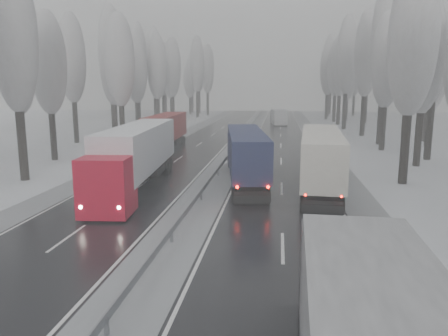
% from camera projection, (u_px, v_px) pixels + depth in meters
% --- Properties ---
extents(carriageway_right, '(7.50, 200.00, 0.03)m').
position_uv_depth(carriageway_right, '(281.00, 173.00, 37.72)').
color(carriageway_right, black).
rests_on(carriageway_right, ground).
extents(carriageway_left, '(7.50, 200.00, 0.03)m').
position_uv_depth(carriageway_left, '(163.00, 170.00, 39.01)').
color(carriageway_left, black).
rests_on(carriageway_left, ground).
extents(median_slush, '(3.00, 200.00, 0.04)m').
position_uv_depth(median_slush, '(221.00, 171.00, 38.36)').
color(median_slush, '#93969A').
rests_on(median_slush, ground).
extents(shoulder_right, '(2.40, 200.00, 0.04)m').
position_uv_depth(shoulder_right, '(340.00, 174.00, 37.11)').
color(shoulder_right, '#93969A').
rests_on(shoulder_right, ground).
extents(shoulder_left, '(2.40, 200.00, 0.04)m').
position_uv_depth(shoulder_left, '(110.00, 169.00, 39.62)').
color(shoulder_left, '#93969A').
rests_on(shoulder_left, ground).
extents(median_guardrail, '(0.12, 200.00, 0.76)m').
position_uv_depth(median_guardrail, '(221.00, 165.00, 38.24)').
color(median_guardrail, slate).
rests_on(median_guardrail, ground).
extents(tree_18, '(3.60, 3.60, 16.58)m').
position_uv_depth(tree_18, '(413.00, 40.00, 31.74)').
color(tree_18, black).
rests_on(tree_18, ground).
extents(tree_20, '(3.60, 3.60, 15.71)m').
position_uv_depth(tree_20, '(425.00, 55.00, 39.35)').
color(tree_20, black).
rests_on(tree_20, ground).
extents(tree_21, '(3.60, 3.60, 18.62)m').
position_uv_depth(tree_21, '(437.00, 38.00, 42.64)').
color(tree_21, black).
rests_on(tree_21, ground).
extents(tree_22, '(3.60, 3.60, 15.86)m').
position_uv_depth(tree_22, '(387.00, 61.00, 49.62)').
color(tree_22, black).
rests_on(tree_22, ground).
extents(tree_23, '(3.60, 3.60, 13.55)m').
position_uv_depth(tree_23, '(432.00, 75.00, 53.02)').
color(tree_23, black).
rests_on(tree_23, ground).
extents(tree_24, '(3.60, 3.60, 20.49)m').
position_uv_depth(tree_24, '(386.00, 39.00, 54.26)').
color(tree_24, black).
rests_on(tree_24, ground).
extents(tree_25, '(3.60, 3.60, 19.44)m').
position_uv_depth(tree_25, '(433.00, 47.00, 57.44)').
color(tree_25, black).
rests_on(tree_25, ground).
extents(tree_26, '(3.60, 3.60, 18.78)m').
position_uv_depth(tree_26, '(366.00, 54.00, 64.50)').
color(tree_26, black).
rests_on(tree_26, ground).
extents(tree_27, '(3.60, 3.60, 17.62)m').
position_uv_depth(tree_27, '(409.00, 61.00, 67.66)').
color(tree_27, black).
rests_on(tree_27, ground).
extents(tree_28, '(3.60, 3.60, 19.62)m').
position_uv_depth(tree_28, '(347.00, 56.00, 74.98)').
color(tree_28, black).
rests_on(tree_28, ground).
extents(tree_29, '(3.60, 3.60, 18.11)m').
position_uv_depth(tree_29, '(386.00, 62.00, 78.15)').
color(tree_29, black).
rests_on(tree_29, ground).
extents(tree_30, '(3.60, 3.60, 17.86)m').
position_uv_depth(tree_30, '(341.00, 65.00, 84.66)').
color(tree_30, black).
rests_on(tree_30, ground).
extents(tree_31, '(3.60, 3.60, 18.58)m').
position_uv_depth(tree_31, '(368.00, 64.00, 87.75)').
color(tree_31, black).
rests_on(tree_31, ground).
extents(tree_32, '(3.60, 3.60, 17.33)m').
position_uv_depth(tree_32, '(336.00, 68.00, 92.04)').
color(tree_32, black).
rests_on(tree_32, ground).
extents(tree_33, '(3.60, 3.60, 14.33)m').
position_uv_depth(tree_33, '(348.00, 78.00, 95.91)').
color(tree_33, black).
rests_on(tree_33, ground).
extents(tree_34, '(3.60, 3.60, 17.63)m').
position_uv_depth(tree_34, '(328.00, 69.00, 99.05)').
color(tree_34, black).
rests_on(tree_34, ground).
extents(tree_35, '(3.60, 3.60, 18.25)m').
position_uv_depth(tree_35, '(367.00, 68.00, 101.74)').
color(tree_35, black).
rests_on(tree_35, ground).
extents(tree_36, '(3.60, 3.60, 20.23)m').
position_uv_depth(tree_36, '(329.00, 64.00, 108.19)').
color(tree_36, black).
rests_on(tree_36, ground).
extents(tree_37, '(3.60, 3.60, 16.37)m').
position_uv_depth(tree_37, '(355.00, 74.00, 111.68)').
color(tree_37, black).
rests_on(tree_37, ground).
extents(tree_38, '(3.60, 3.60, 17.97)m').
position_uv_depth(tree_38, '(331.00, 71.00, 118.55)').
color(tree_38, black).
rests_on(tree_38, ground).
extents(tree_39, '(3.60, 3.60, 16.19)m').
position_uv_depth(tree_39, '(340.00, 76.00, 122.31)').
color(tree_39, black).
rests_on(tree_39, ground).
extents(tree_58, '(3.60, 3.60, 17.21)m').
position_uv_depth(tree_58, '(13.00, 36.00, 32.90)').
color(tree_58, black).
rests_on(tree_58, ground).
extents(tree_60, '(3.60, 3.60, 14.84)m').
position_uv_depth(tree_60, '(48.00, 64.00, 42.89)').
color(tree_60, black).
rests_on(tree_60, ground).
extents(tree_61, '(3.60, 3.60, 13.95)m').
position_uv_depth(tree_61, '(18.00, 71.00, 47.61)').
color(tree_61, black).
rests_on(tree_61, ground).
extents(tree_62, '(3.60, 3.60, 16.04)m').
position_uv_depth(tree_62, '(120.00, 61.00, 51.58)').
color(tree_62, black).
rests_on(tree_62, ground).
extents(tree_63, '(3.60, 3.60, 16.88)m').
position_uv_depth(tree_63, '(72.00, 59.00, 56.35)').
color(tree_63, black).
rests_on(tree_63, ground).
extents(tree_64, '(3.60, 3.60, 15.42)m').
position_uv_depth(tree_64, '(113.00, 68.00, 60.95)').
color(tree_64, black).
rests_on(tree_64, ground).
extents(tree_65, '(3.60, 3.60, 19.48)m').
position_uv_depth(tree_65, '(111.00, 51.00, 64.60)').
color(tree_65, black).
rests_on(tree_65, ground).
extents(tree_66, '(3.60, 3.60, 15.23)m').
position_uv_depth(tree_66, '(136.00, 71.00, 70.35)').
color(tree_66, black).
rests_on(tree_66, ground).
extents(tree_67, '(3.60, 3.60, 17.09)m').
position_uv_depth(tree_67, '(135.00, 65.00, 74.21)').
color(tree_67, black).
rests_on(tree_67, ground).
extents(tree_68, '(3.60, 3.60, 16.65)m').
position_uv_depth(tree_68, '(157.00, 67.00, 76.59)').
color(tree_68, black).
rests_on(tree_68, ground).
extents(tree_69, '(3.60, 3.60, 19.35)m').
position_uv_depth(tree_69, '(137.00, 59.00, 80.78)').
color(tree_69, black).
rests_on(tree_69, ground).
extents(tree_70, '(3.60, 3.60, 17.09)m').
position_uv_depth(tree_70, '(172.00, 68.00, 86.34)').
color(tree_70, black).
rests_on(tree_70, ground).
extents(tree_71, '(3.60, 3.60, 19.61)m').
position_uv_depth(tree_71, '(154.00, 61.00, 90.54)').
color(tree_71, black).
rests_on(tree_71, ground).
extents(tree_72, '(3.60, 3.60, 15.11)m').
position_uv_depth(tree_72, '(171.00, 76.00, 96.01)').
color(tree_72, black).
rests_on(tree_72, ground).
extents(tree_73, '(3.60, 3.60, 17.22)m').
position_uv_depth(tree_73, '(163.00, 70.00, 100.02)').
color(tree_73, black).
rests_on(tree_73, ground).
extents(tree_74, '(3.60, 3.60, 19.68)m').
position_uv_depth(tree_74, '(197.00, 65.00, 105.53)').
color(tree_74, black).
rests_on(tree_74, ground).
extents(tree_75, '(3.60, 3.60, 18.60)m').
position_uv_depth(tree_75, '(165.00, 68.00, 110.68)').
color(tree_75, black).
rests_on(tree_75, ground).
extents(tree_76, '(3.60, 3.60, 18.55)m').
position_uv_depth(tree_76, '(207.00, 69.00, 114.70)').
color(tree_76, black).
rests_on(tree_76, ground).
extents(tree_77, '(3.60, 3.60, 14.32)m').
position_uv_depth(tree_77, '(190.00, 80.00, 119.78)').
color(tree_77, black).
rests_on(tree_77, ground).
extents(tree_78, '(3.60, 3.60, 19.55)m').
position_uv_depth(tree_78, '(199.00, 68.00, 121.44)').
color(tree_78, black).
rests_on(tree_78, ground).
extents(tree_79, '(3.60, 3.60, 17.07)m').
position_uv_depth(tree_79, '(192.00, 74.00, 125.97)').
color(tree_79, black).
rests_on(tree_79, ground).
extents(truck_blue_box, '(4.59, 15.96, 4.06)m').
position_uv_depth(truck_blue_box, '(245.00, 152.00, 33.91)').
color(truck_blue_box, '#1D2348').
rests_on(truck_blue_box, ground).
extents(truck_cream_box, '(3.65, 16.61, 4.23)m').
position_uv_depth(truck_cream_box, '(321.00, 155.00, 31.56)').
color(truck_cream_box, '#B3AF9E').
rests_on(truck_cream_box, ground).
extents(box_truck_distant, '(3.50, 8.46, 3.07)m').
position_uv_depth(box_truck_distant, '(279.00, 117.00, 85.94)').
color(box_truck_distant, '#A7A8AD').
rests_on(box_truck_distant, ground).
extents(truck_red_white, '(4.14, 17.83, 4.54)m').
position_uv_depth(truck_red_white, '(136.00, 153.00, 31.17)').
color(truck_red_white, red).
rests_on(truck_red_white, ground).
extents(truck_red_red, '(3.08, 16.24, 4.15)m').
position_uv_depth(truck_red_red, '(164.00, 131.00, 49.95)').
color(truck_red_red, '#AC090F').
rests_on(truck_red_red, ground).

